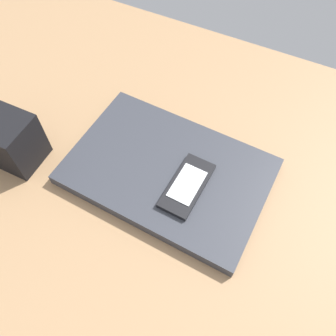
{
  "coord_description": "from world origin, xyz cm",
  "views": [
    {
      "loc": [
        -16.52,
        25.11,
        52.52
      ],
      "look_at": [
        -2.97,
        -1.8,
        5.0
      ],
      "focal_mm": 37.22,
      "sensor_mm": 36.0,
      "label": 1
    }
  ],
  "objects": [
    {
      "name": "desk_surface",
      "position": [
        0.0,
        0.0,
        1.5
      ],
      "size": [
        120.0,
        80.0,
        3.0
      ],
      "primitive_type": "cube",
      "color": "#9E7751",
      "rests_on": "ground"
    },
    {
      "name": "cell_phone_on_laptop",
      "position": [
        -7.19,
        -0.04,
        5.48
      ],
      "size": [
        5.36,
        10.9,
        0.95
      ],
      "color": "black",
      "rests_on": "laptop_closed"
    },
    {
      "name": "laptop_closed",
      "position": [
        -2.97,
        -1.8,
        4.02
      ],
      "size": [
        32.65,
        22.32,
        2.04
      ],
      "primitive_type": "cube",
      "rotation": [
        0.0,
        0.0,
        -0.03
      ],
      "color": "#33353D",
      "rests_on": "desk_surface"
    }
  ]
}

